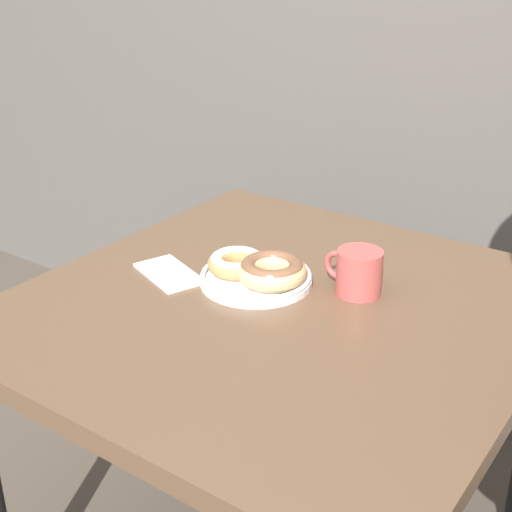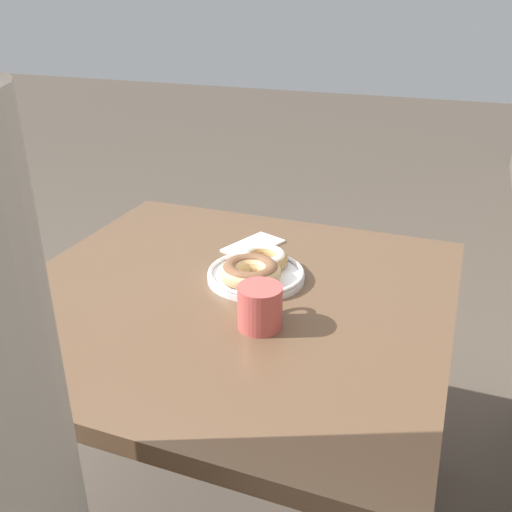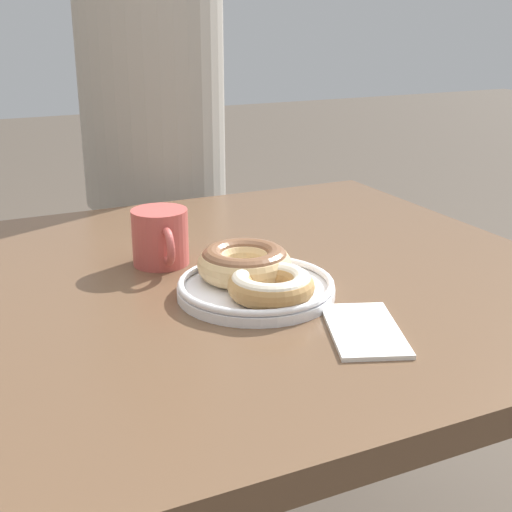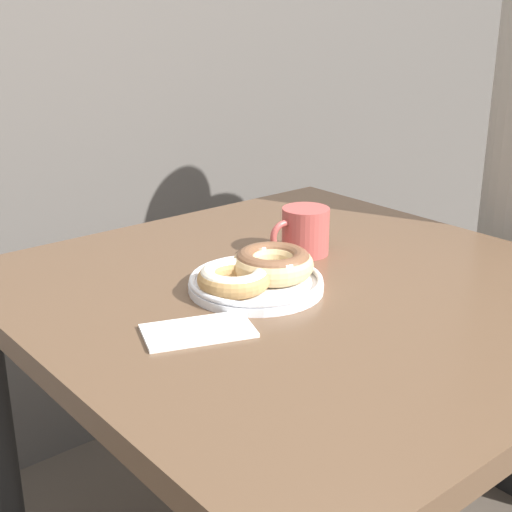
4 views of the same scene
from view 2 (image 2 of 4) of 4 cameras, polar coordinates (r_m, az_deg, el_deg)
name	(u,v)px [view 2 (image 2 of 4)]	position (r m, az deg, el deg)	size (l,w,h in m)	color
ground_plane	(138,488)	(1.84, -11.70, -21.76)	(14.00, 14.00, 0.00)	#4C4238
dining_table	(228,322)	(1.31, -2.81, -6.59)	(0.94, 0.97, 0.71)	brown
donut_plate	(256,269)	(1.32, -0.05, -1.32)	(0.25, 0.23, 0.06)	white
coffee_mug	(261,306)	(1.13, 0.46, -5.01)	(0.13, 0.09, 0.09)	#B74C47
napkin	(253,246)	(1.50, -0.27, 1.03)	(0.18, 0.14, 0.01)	white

